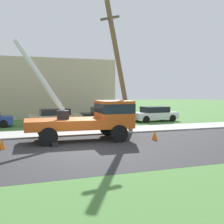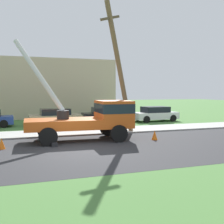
{
  "view_description": "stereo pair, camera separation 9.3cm",
  "coord_description": "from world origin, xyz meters",
  "px_view_note": "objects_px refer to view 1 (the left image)",
  "views": [
    {
      "loc": [
        -2.84,
        -13.27,
        2.93
      ],
      "look_at": [
        3.18,
        4.21,
        1.53
      ],
      "focal_mm": 44.35,
      "sensor_mm": 36.0,
      "label": 1
    },
    {
      "loc": [
        -2.75,
        -13.3,
        2.93
      ],
      "look_at": [
        3.18,
        4.21,
        1.53
      ],
      "focal_mm": 44.35,
      "sensor_mm": 36.0,
      "label": 2
    }
  ],
  "objects_px": {
    "traffic_cone_ahead": "(155,135)",
    "parked_sedan_black": "(105,115)",
    "utility_truck": "(93,116)",
    "leaning_utility_pole": "(119,68)",
    "parked_sedan_tan": "(55,117)",
    "parked_sedan_white": "(155,114)",
    "traffic_cone_behind": "(2,144)"
  },
  "relations": [
    {
      "from": "parked_sedan_black",
      "to": "utility_truck",
      "type": "bearing_deg",
      "value": -111.96
    },
    {
      "from": "utility_truck",
      "to": "traffic_cone_behind",
      "type": "relative_size",
      "value": 12.06
    },
    {
      "from": "parked_sedan_tan",
      "to": "parked_sedan_white",
      "type": "relative_size",
      "value": 0.99
    },
    {
      "from": "utility_truck",
      "to": "traffic_cone_ahead",
      "type": "xyz_separation_m",
      "value": [
        3.5,
        -1.25,
        -1.13
      ]
    },
    {
      "from": "traffic_cone_ahead",
      "to": "traffic_cone_behind",
      "type": "relative_size",
      "value": 1.0
    },
    {
      "from": "traffic_cone_ahead",
      "to": "parked_sedan_black",
      "type": "height_order",
      "value": "parked_sedan_black"
    },
    {
      "from": "traffic_cone_behind",
      "to": "parked_sedan_black",
      "type": "xyz_separation_m",
      "value": [
        8.65,
        10.03,
        0.43
      ]
    },
    {
      "from": "leaning_utility_pole",
      "to": "parked_sedan_tan",
      "type": "height_order",
      "value": "leaning_utility_pole"
    },
    {
      "from": "traffic_cone_behind",
      "to": "parked_sedan_white",
      "type": "xyz_separation_m",
      "value": [
        13.45,
        9.16,
        0.43
      ]
    },
    {
      "from": "utility_truck",
      "to": "traffic_cone_ahead",
      "type": "height_order",
      "value": "utility_truck"
    },
    {
      "from": "traffic_cone_behind",
      "to": "parked_sedan_black",
      "type": "bearing_deg",
      "value": 49.22
    },
    {
      "from": "parked_sedan_tan",
      "to": "parked_sedan_white",
      "type": "distance_m",
      "value": 9.6
    },
    {
      "from": "traffic_cone_ahead",
      "to": "parked_sedan_white",
      "type": "relative_size",
      "value": 0.12
    },
    {
      "from": "leaning_utility_pole",
      "to": "parked_sedan_tan",
      "type": "bearing_deg",
      "value": 117.73
    },
    {
      "from": "traffic_cone_ahead",
      "to": "parked_sedan_tan",
      "type": "relative_size",
      "value": 0.13
    },
    {
      "from": "parked_sedan_black",
      "to": "traffic_cone_ahead",
      "type": "bearing_deg",
      "value": -90.48
    },
    {
      "from": "leaning_utility_pole",
      "to": "parked_sedan_black",
      "type": "xyz_separation_m",
      "value": [
        1.33,
        7.38,
        -3.73
      ]
    },
    {
      "from": "utility_truck",
      "to": "parked_sedan_tan",
      "type": "height_order",
      "value": "utility_truck"
    },
    {
      "from": "parked_sedan_black",
      "to": "parked_sedan_white",
      "type": "height_order",
      "value": "same"
    },
    {
      "from": "parked_sedan_tan",
      "to": "parked_sedan_white",
      "type": "xyz_separation_m",
      "value": [
        9.6,
        -0.1,
        0.0
      ]
    },
    {
      "from": "utility_truck",
      "to": "traffic_cone_ahead",
      "type": "bearing_deg",
      "value": -19.62
    },
    {
      "from": "utility_truck",
      "to": "leaning_utility_pole",
      "type": "xyz_separation_m",
      "value": [
        2.25,
        1.51,
        3.04
      ]
    },
    {
      "from": "parked_sedan_black",
      "to": "leaning_utility_pole",
      "type": "bearing_deg",
      "value": -100.23
    },
    {
      "from": "traffic_cone_ahead",
      "to": "parked_sedan_black",
      "type": "xyz_separation_m",
      "value": [
        0.09,
        10.13,
        0.43
      ]
    },
    {
      "from": "parked_sedan_tan",
      "to": "parked_sedan_white",
      "type": "bearing_deg",
      "value": -0.59
    },
    {
      "from": "utility_truck",
      "to": "traffic_cone_ahead",
      "type": "distance_m",
      "value": 3.88
    },
    {
      "from": "leaning_utility_pole",
      "to": "traffic_cone_behind",
      "type": "xyz_separation_m",
      "value": [
        -7.32,
        -2.65,
        -4.17
      ]
    },
    {
      "from": "traffic_cone_behind",
      "to": "parked_sedan_white",
      "type": "distance_m",
      "value": 16.28
    },
    {
      "from": "parked_sedan_white",
      "to": "leaning_utility_pole",
      "type": "bearing_deg",
      "value": -133.29
    },
    {
      "from": "traffic_cone_ahead",
      "to": "parked_sedan_tan",
      "type": "xyz_separation_m",
      "value": [
        -4.72,
        9.36,
        0.43
      ]
    },
    {
      "from": "traffic_cone_behind",
      "to": "parked_sedan_black",
      "type": "height_order",
      "value": "parked_sedan_black"
    },
    {
      "from": "utility_truck",
      "to": "parked_sedan_white",
      "type": "distance_m",
      "value": 11.62
    }
  ]
}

